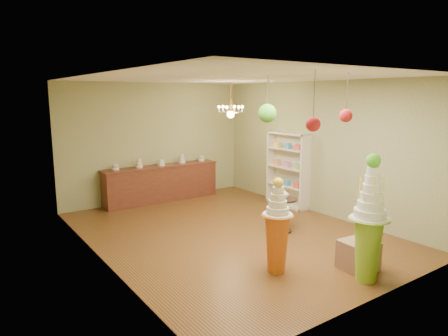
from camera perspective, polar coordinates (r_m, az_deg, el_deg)
floor at (r=8.02m, az=0.71°, el=-9.18°), size 6.50×6.50×0.00m
ceiling at (r=7.57m, az=0.76°, el=12.77°), size 6.50×6.50×0.00m
wall_back at (r=10.44m, az=-9.73°, el=3.69°), size 5.00×0.04×3.00m
wall_front at (r=5.40m, az=21.29°, el=-2.95°), size 5.00×0.04×3.00m
wall_left at (r=6.54m, az=-17.36°, el=-0.51°), size 0.04×6.50×3.00m
wall_right at (r=9.32m, az=13.34°, el=2.78°), size 0.04×6.50×3.00m
pedestal_green at (r=6.16m, az=19.96°, el=-8.64°), size 0.69×0.69×1.88m
pedestal_orange at (r=6.19m, az=7.58°, el=-9.45°), size 0.57×0.57×1.48m
burlap_riser at (r=6.69m, az=18.62°, el=-11.74°), size 0.53×0.53×0.45m
sideboard at (r=10.36m, az=-8.90°, el=-2.07°), size 3.04×0.54×1.16m
shelving_unit at (r=9.84m, az=9.11°, el=-0.21°), size 0.33×1.20×1.80m
round_table at (r=8.03m, az=8.45°, el=-5.98°), size 0.63×0.63×0.68m
vase at (r=7.94m, az=8.52°, el=-3.60°), size 0.21×0.21×0.21m
pom_red_left at (r=5.20m, az=12.61°, el=6.14°), size 0.19×0.19×0.78m
pom_green_mid at (r=6.49m, az=6.19°, el=7.78°), size 0.30×0.30×0.75m
pom_red_right at (r=5.99m, az=17.02°, el=7.18°), size 0.19×0.19×0.70m
chandelier at (r=9.34m, az=0.96°, el=8.01°), size 0.84×0.84×0.85m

